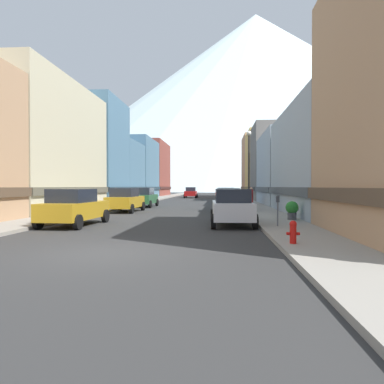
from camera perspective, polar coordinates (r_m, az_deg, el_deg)
The scene contains 30 objects.
ground_plane at distance 10.48m, azimuth -13.63°, elevation -9.55°, with size 400.00×400.00×0.00m, color #303030.
sidewalk_left at distance 45.82m, azimuth -7.42°, elevation -1.39°, with size 2.50×100.00×0.15m, color gray.
sidewalk_right at distance 44.93m, azimuth 8.38°, elevation -1.44°, with size 2.50×100.00×0.15m, color gray.
storefront_left_1 at distance 30.15m, azimuth -25.29°, elevation 6.19°, with size 8.66×13.53×9.78m.
storefront_left_2 at distance 40.19m, azimuth -16.17°, elevation 5.93°, with size 7.12×8.17×11.25m.
storefront_left_3 at distance 48.51m, azimuth -14.01°, elevation 3.04°, with size 9.64×8.74×7.74m.
storefront_left_4 at distance 58.24m, azimuth -9.57°, elevation 3.54°, with size 7.16×11.31×9.51m.
storefront_left_5 at distance 71.04m, azimuth -7.86°, elevation 3.49°, with size 9.27×13.77×10.58m.
storefront_right_1 at distance 25.42m, azimuth 25.27°, elevation 4.10°, with size 9.70×13.27×6.97m.
storefront_right_2 at distance 37.61m, azimuth 18.22°, elevation 3.26°, with size 9.52×11.41×7.22m.
storefront_right_3 at distance 47.81m, azimuth 15.42°, elevation 4.28°, with size 9.77×8.41×9.82m.
storefront_right_4 at distance 57.07m, azimuth 12.40°, elevation 4.04°, with size 7.35×9.95×10.43m.
storefront_right_5 at distance 66.94m, azimuth 11.32°, elevation 3.91°, with size 7.56×9.91×11.22m.
car_left_0 at distance 18.01m, azimuth -18.44°, elevation -2.32°, with size 2.22×4.47×1.78m.
car_left_1 at distance 26.78m, azimuth -10.68°, elevation -1.25°, with size 2.14×4.44×1.78m.
car_left_2 at distance 32.96m, azimuth -7.78°, elevation -0.84°, with size 2.09×4.41×1.78m.
car_right_0 at distance 17.38m, azimuth 6.45°, elevation -2.40°, with size 2.18×4.46×1.78m.
car_right_1 at distance 26.51m, azimuth 5.78°, elevation -1.26°, with size 2.20×4.46×1.78m.
car_right_2 at distance 35.24m, azimuth 5.46°, elevation -0.73°, with size 2.11×4.42×1.78m.
car_driving_0 at distance 58.89m, azimuth -0.18°, elevation -0.07°, with size 2.06×4.40×1.78m.
fire_hydrant_near at distance 11.32m, azimuth 15.95°, elevation -6.09°, with size 0.40×0.22×0.70m.
parking_meter_near at distance 16.02m, azimuth 13.62°, elevation -2.29°, with size 0.14×0.10×1.33m.
potted_plant_0 at distance 27.54m, azimuth -17.28°, elevation -2.06°, with size 0.49×0.49×0.72m.
potted_plant_1 at distance 19.37m, azimuth 15.79°, elevation -2.70°, with size 0.67×0.67×0.97m.
potted_plant_2 at distance 23.90m, azimuth -20.82°, elevation -2.15°, with size 0.67×0.67×0.92m.
pedestrian_0 at distance 34.71m, azimuth 9.53°, elevation -0.71°, with size 0.36×0.36×1.69m.
pedestrian_1 at distance 32.96m, azimuth -12.18°, elevation -0.86°, with size 0.36×0.36×1.62m.
pedestrian_2 at distance 36.49m, azimuth 9.28°, elevation -0.70°, with size 0.36×0.36×1.60m.
streetlamp_right at distance 26.66m, azimuth 9.13°, elevation 5.38°, with size 0.36×0.36×5.86m.
mountain_backdrop at distance 278.44m, azimuth 10.18°, elevation 14.07°, with size 325.41×325.41×130.82m, color silver.
Camera 1 is at (3.21, -9.79, 1.90)m, focal length 33.15 mm.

